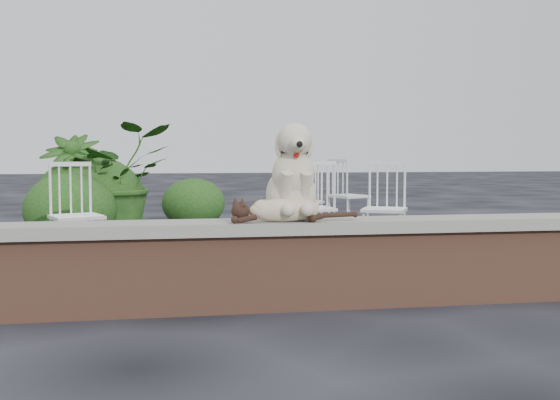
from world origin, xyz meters
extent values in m
plane|color=black|center=(0.00, 0.00, 0.00)|extent=(60.00, 60.00, 0.00)
cube|color=brown|center=(0.00, 0.00, 0.25)|extent=(6.00, 0.30, 0.50)
cube|color=slate|center=(0.00, 0.00, 0.54)|extent=(6.20, 0.40, 0.08)
imported|color=#193D11|center=(-2.38, 4.13, 0.69)|extent=(1.57, 1.48, 1.38)
imported|color=#193D11|center=(-2.95, 4.10, 0.63)|extent=(0.82, 0.82, 1.25)
ellipsoid|color=#193D11|center=(-2.90, 3.71, 0.37)|extent=(1.06, 0.97, 0.84)
ellipsoid|color=#193D11|center=(-2.73, 4.31, 0.47)|extent=(1.32, 1.21, 1.05)
ellipsoid|color=#193D11|center=(-1.42, 5.20, 0.31)|extent=(0.89, 0.81, 0.70)
camera|label=1|loc=(-1.85, -4.36, 1.02)|focal=43.47mm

